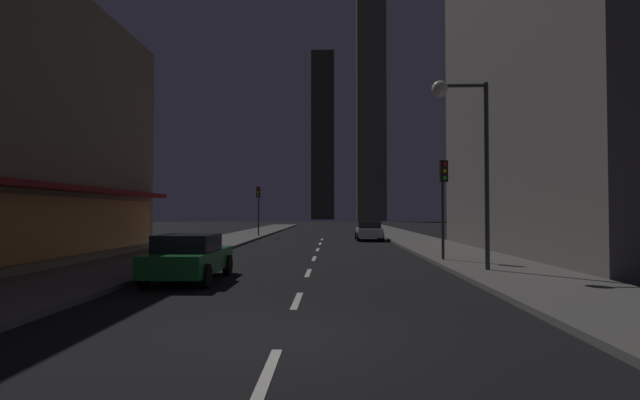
# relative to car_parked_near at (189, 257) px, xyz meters

# --- Properties ---
(ground_plane) EXTENTS (78.00, 136.00, 0.10)m
(ground_plane) POSITION_rel_car_parked_near_xyz_m (3.60, 25.57, -0.79)
(ground_plane) COLOR black
(sidewalk_right) EXTENTS (4.00, 76.00, 0.15)m
(sidewalk_right) POSITION_rel_car_parked_near_xyz_m (10.60, 25.57, -0.67)
(sidewalk_right) COLOR #605E59
(sidewalk_right) RESTS_ON ground
(sidewalk_left) EXTENTS (4.00, 76.00, 0.15)m
(sidewalk_left) POSITION_rel_car_parked_near_xyz_m (-3.40, 25.57, -0.67)
(sidewalk_left) COLOR #605E59
(sidewalk_left) RESTS_ON ground
(lane_marking_center) EXTENTS (0.16, 33.40, 0.01)m
(lane_marking_center) POSITION_rel_car_parked_near_xyz_m (3.60, 7.17, -0.73)
(lane_marking_center) COLOR silver
(lane_marking_center) RESTS_ON ground
(building_apartment_right) EXTENTS (11.00, 20.00, 17.80)m
(building_apartment_right) POSITION_rel_car_parked_near_xyz_m (18.10, 9.57, 8.16)
(building_apartment_right) COLOR slate
(building_apartment_right) RESTS_ON ground
(skyscraper_distant_tall) EXTENTS (6.91, 6.98, 51.07)m
(skyscraper_distant_tall) POSITION_rel_car_parked_near_xyz_m (1.43, 130.46, 24.79)
(skyscraper_distant_tall) COLOR #302D24
(skyscraper_distant_tall) RESTS_ON ground
(skyscraper_distant_mid) EXTENTS (7.13, 5.88, 68.11)m
(skyscraper_distant_mid) POSITION_rel_car_parked_near_xyz_m (14.04, 103.98, 33.32)
(skyscraper_distant_mid) COLOR brown
(skyscraper_distant_mid) RESTS_ON ground
(car_parked_near) EXTENTS (1.98, 4.24, 1.45)m
(car_parked_near) POSITION_rel_car_parked_near_xyz_m (0.00, 0.00, 0.00)
(car_parked_near) COLOR #1E722D
(car_parked_near) RESTS_ON ground
(car_parked_far) EXTENTS (1.98, 4.24, 1.45)m
(car_parked_far) POSITION_rel_car_parked_near_xyz_m (7.20, 21.61, 0.00)
(car_parked_far) COLOR silver
(car_parked_far) RESTS_ON ground
(fire_hydrant_far_left) EXTENTS (0.42, 0.30, 0.65)m
(fire_hydrant_far_left) POSITION_rel_car_parked_near_xyz_m (-2.30, 9.71, -0.29)
(fire_hydrant_far_left) COLOR red
(fire_hydrant_far_left) RESTS_ON sidewalk_left
(traffic_light_near_right) EXTENTS (0.32, 0.48, 4.20)m
(traffic_light_near_right) POSITION_rel_car_parked_near_xyz_m (9.10, 5.37, 2.45)
(traffic_light_near_right) COLOR #2D2D2D
(traffic_light_near_right) RESTS_ON sidewalk_right
(traffic_light_far_left) EXTENTS (0.32, 0.48, 4.20)m
(traffic_light_far_left) POSITION_rel_car_parked_near_xyz_m (-1.90, 25.75, 2.45)
(traffic_light_far_left) COLOR #2D2D2D
(traffic_light_far_left) RESTS_ON sidewalk_left
(street_lamp_right) EXTENTS (1.96, 0.56, 6.58)m
(street_lamp_right) POSITION_rel_car_parked_near_xyz_m (8.98, 1.92, 4.33)
(street_lamp_right) COLOR #38383D
(street_lamp_right) RESTS_ON sidewalk_right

